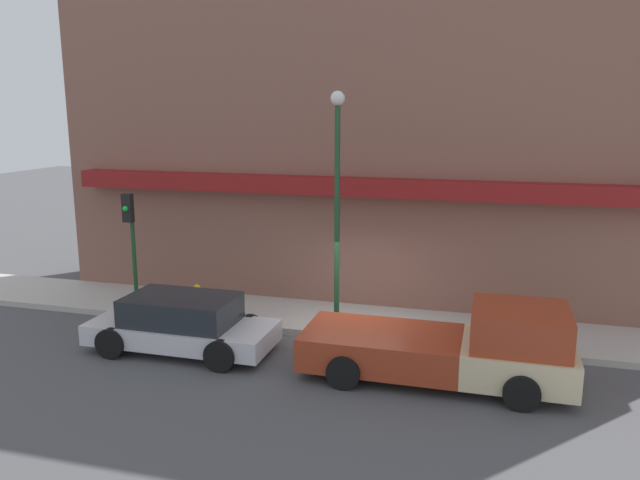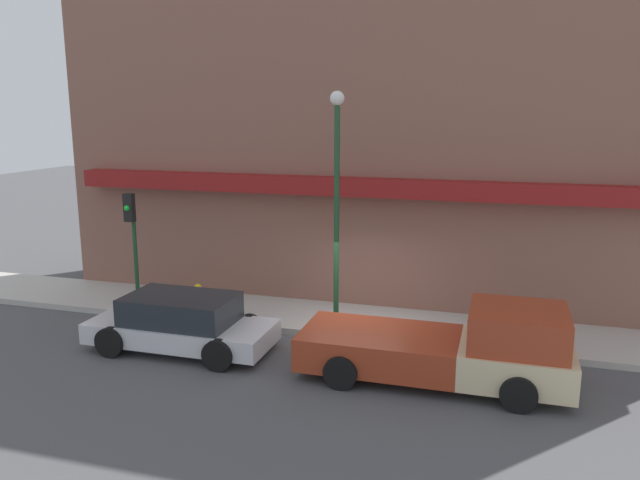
{
  "view_description": "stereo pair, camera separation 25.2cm",
  "coord_description": "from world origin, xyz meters",
  "px_view_note": "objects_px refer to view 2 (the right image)",
  "views": [
    {
      "loc": [
        3.27,
        -14.66,
        5.82
      ],
      "look_at": [
        -1.13,
        1.02,
        2.37
      ],
      "focal_mm": 35.0,
      "sensor_mm": 36.0,
      "label": 1
    },
    {
      "loc": [
        3.51,
        -14.59,
        5.82
      ],
      "look_at": [
        -1.13,
        1.02,
        2.37
      ],
      "focal_mm": 35.0,
      "sensor_mm": 36.0,
      "label": 2
    }
  ],
  "objects_px": {
    "pickup_truck": "(452,348)",
    "street_lamp": "(337,186)",
    "fire_hydrant": "(198,296)",
    "traffic_light": "(132,229)",
    "parked_car": "(181,323)"
  },
  "relations": [
    {
      "from": "pickup_truck",
      "to": "street_lamp",
      "type": "bearing_deg",
      "value": 147.23
    },
    {
      "from": "fire_hydrant",
      "to": "traffic_light",
      "type": "height_order",
      "value": "traffic_light"
    },
    {
      "from": "fire_hydrant",
      "to": "traffic_light",
      "type": "relative_size",
      "value": 0.22
    },
    {
      "from": "fire_hydrant",
      "to": "traffic_light",
      "type": "distance_m",
      "value": 2.68
    },
    {
      "from": "parked_car",
      "to": "fire_hydrant",
      "type": "relative_size",
      "value": 6.32
    },
    {
      "from": "fire_hydrant",
      "to": "pickup_truck",
      "type": "bearing_deg",
      "value": -19.3
    },
    {
      "from": "pickup_truck",
      "to": "traffic_light",
      "type": "bearing_deg",
      "value": 166.57
    },
    {
      "from": "pickup_truck",
      "to": "traffic_light",
      "type": "height_order",
      "value": "traffic_light"
    },
    {
      "from": "pickup_truck",
      "to": "parked_car",
      "type": "distance_m",
      "value": 6.51
    },
    {
      "from": "pickup_truck",
      "to": "traffic_light",
      "type": "relative_size",
      "value": 1.75
    },
    {
      "from": "parked_car",
      "to": "pickup_truck",
      "type": "bearing_deg",
      "value": 2.17
    },
    {
      "from": "pickup_truck",
      "to": "parked_car",
      "type": "bearing_deg",
      "value": -179.62
    },
    {
      "from": "traffic_light",
      "to": "pickup_truck",
      "type": "bearing_deg",
      "value": -13.81
    },
    {
      "from": "parked_car",
      "to": "fire_hydrant",
      "type": "distance_m",
      "value": 2.75
    },
    {
      "from": "fire_hydrant",
      "to": "parked_car",
      "type": "bearing_deg",
      "value": -71.04
    }
  ]
}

